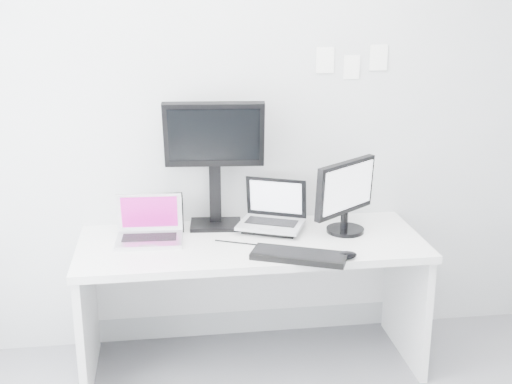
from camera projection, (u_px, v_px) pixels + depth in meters
back_wall at (243, 111)px, 3.63m from camera, size 3.60×0.00×3.60m
desk at (252, 304)px, 3.59m from camera, size 1.80×0.70×0.73m
macbook at (148, 219)px, 3.42m from camera, size 0.35×0.27×0.26m
speaker at (174, 213)px, 3.61m from camera, size 0.13×0.13×0.20m
dell_laptop at (271, 206)px, 3.58m from camera, size 0.42×0.38×0.28m
rear_monitor at (215, 163)px, 3.58m from camera, size 0.55×0.24×0.72m
samsung_monitor at (347, 196)px, 3.55m from camera, size 0.48×0.43×0.41m
keyboard at (299, 256)px, 3.24m from camera, size 0.49×0.33×0.03m
mouse at (346, 255)px, 3.24m from camera, size 0.12×0.08×0.04m
wall_note_0 at (325, 60)px, 3.61m from camera, size 0.10×0.00×0.14m
wall_note_1 at (352, 67)px, 3.64m from camera, size 0.09×0.00×0.13m
wall_note_2 at (379, 58)px, 3.65m from camera, size 0.10×0.00×0.14m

